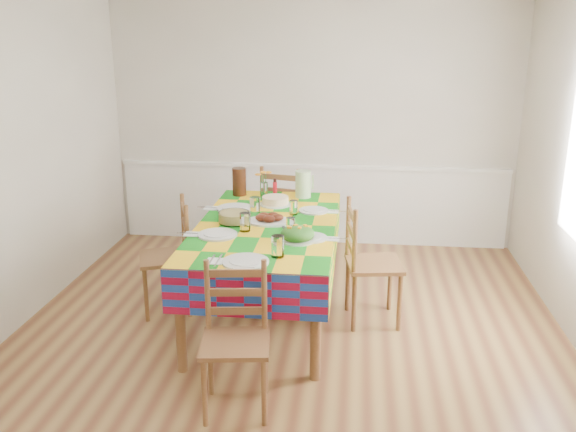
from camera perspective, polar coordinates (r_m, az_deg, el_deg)
The scene contains 22 objects.
room at distance 4.43m, azimuth -0.19°, elevation 3.56°, with size 4.58×5.08×2.78m.
wainscot at distance 7.04m, azimuth 2.19°, elevation 1.40°, with size 4.41×0.06×0.92m.
dining_table at distance 5.11m, azimuth -1.98°, elevation -1.73°, with size 1.15×2.14×0.83m.
setting_near_head at distance 4.27m, azimuth -2.98°, elevation -3.75°, with size 0.53×0.36×0.16m.
setting_left_near at distance 4.85m, azimuth -5.75°, elevation -1.29°, with size 0.57×0.34×0.15m.
setting_left_far at distance 5.44m, azimuth -4.40°, elevation 0.81°, with size 0.60×0.36×0.16m.
setting_right_near at distance 4.76m, azimuth 1.49°, elevation -1.60°, with size 0.50×0.29×0.13m.
setting_right_far at distance 5.39m, azimuth 1.80°, elevation 0.63°, with size 0.50×0.29×0.13m.
meat_platter at distance 5.11m, azimuth -1.79°, elevation -0.28°, with size 0.39×0.28×0.08m.
salad_platter at distance 4.67m, azimuth 0.90°, elevation -1.74°, with size 0.29×0.29×0.12m.
pasta_bowl at distance 5.12m, azimuth -5.09°, elevation -0.12°, with size 0.26×0.26×0.09m.
cake at distance 5.62m, azimuth -1.20°, elevation 1.41°, with size 0.29×0.29×0.08m.
serving_utensils at distance 4.94m, azimuth 0.02°, elevation -1.21°, with size 0.14×0.32×0.01m.
flower_vase at distance 5.91m, azimuth -2.28°, elevation 2.88°, with size 0.16×0.13×0.26m.
hot_sauce at distance 5.93m, azimuth -1.23°, elevation 2.72°, with size 0.04×0.04×0.17m, color red.
green_pitcher at distance 5.87m, azimuth 1.43°, elevation 3.01°, with size 0.15×0.15×0.26m, color #B2D999.
tea_pitcher at distance 5.96m, azimuth -4.58°, elevation 3.23°, with size 0.14×0.14×0.27m, color #32170B.
name_card at distance 4.14m, azimuth -3.75°, elevation -4.84°, with size 0.10×0.03×0.02m, color silver.
chair_near at distance 4.00m, azimuth -4.93°, elevation -11.45°, with size 0.48×0.46×0.97m.
chair_far at distance 6.46m, azimuth -0.30°, elevation 0.21°, with size 0.55×0.53×1.04m.
chair_left at distance 5.40m, azimuth -10.99°, elevation -3.77°, with size 0.55×0.56×1.00m.
chair_right at distance 5.13m, azimuth 7.52°, elevation -4.46°, with size 0.50×0.52×1.04m.
Camera 1 is at (0.51, -4.28, 2.38)m, focal length 38.00 mm.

